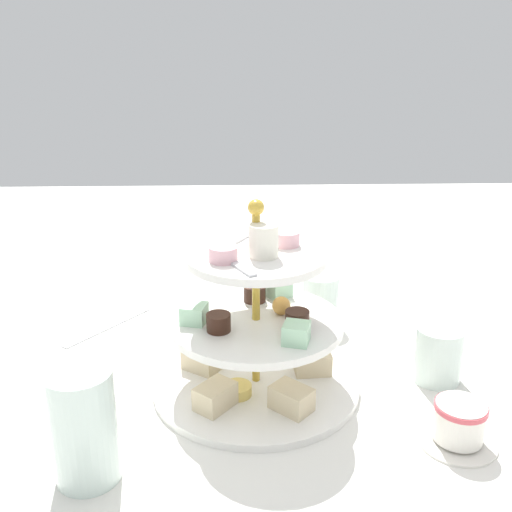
% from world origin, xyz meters
% --- Properties ---
extents(ground_plane, '(2.40, 2.40, 0.00)m').
position_xyz_m(ground_plane, '(0.00, 0.00, 0.00)').
color(ground_plane, silver).
extents(tiered_serving_stand, '(0.27, 0.27, 0.26)m').
position_xyz_m(tiered_serving_stand, '(0.00, 0.00, 0.07)').
color(tiered_serving_stand, white).
rests_on(tiered_serving_stand, ground_plane).
extents(water_glass_tall_right, '(0.07, 0.07, 0.13)m').
position_xyz_m(water_glass_tall_right, '(0.17, -0.18, 0.06)').
color(water_glass_tall_right, silver).
rests_on(water_glass_tall_right, ground_plane).
extents(water_glass_short_left, '(0.06, 0.06, 0.08)m').
position_xyz_m(water_glass_short_left, '(-0.01, 0.24, 0.04)').
color(water_glass_short_left, silver).
rests_on(water_glass_short_left, ground_plane).
extents(teacup_with_saucer, '(0.09, 0.09, 0.05)m').
position_xyz_m(teacup_with_saucer, '(0.12, 0.23, 0.02)').
color(teacup_with_saucer, white).
rests_on(teacup_with_saucer, ground_plane).
extents(butter_knife_left, '(0.14, 0.12, 0.00)m').
position_xyz_m(butter_knife_left, '(-0.18, -0.23, 0.00)').
color(butter_knife_left, silver).
rests_on(butter_knife_left, ground_plane).
extents(water_glass_mid_back, '(0.06, 0.06, 0.08)m').
position_xyz_m(water_glass_mid_back, '(-0.19, 0.11, 0.04)').
color(water_glass_mid_back, silver).
rests_on(water_glass_mid_back, ground_plane).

